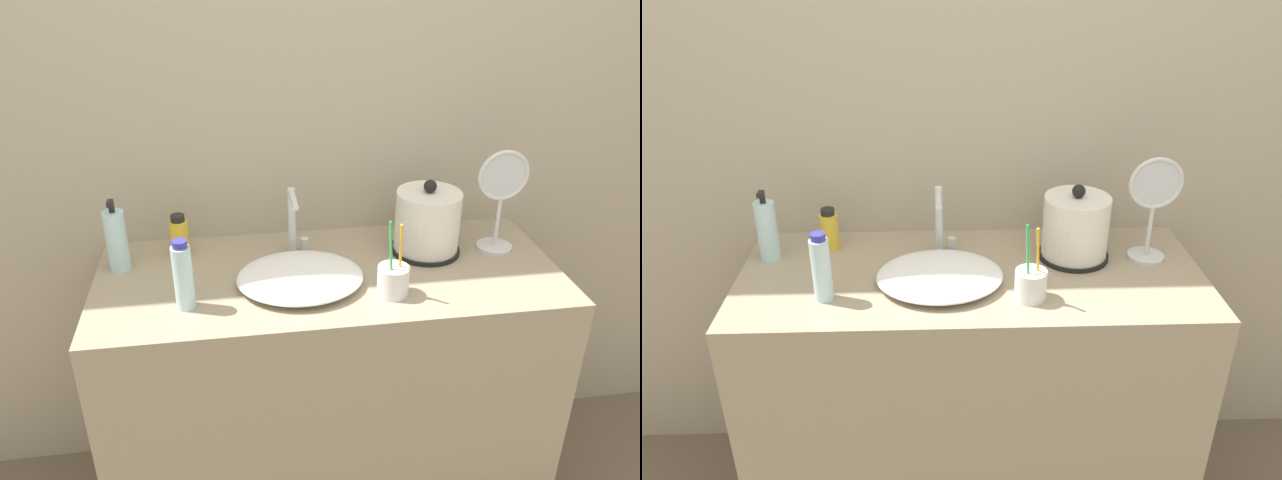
% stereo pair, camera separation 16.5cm
% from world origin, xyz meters
% --- Properties ---
extents(wall_back, '(6.00, 0.04, 2.60)m').
position_xyz_m(wall_back, '(0.00, 0.55, 1.30)').
color(wall_back, '#ADA38E').
rests_on(wall_back, ground_plane).
extents(vanity_counter, '(1.26, 0.53, 0.81)m').
position_xyz_m(vanity_counter, '(0.00, 0.26, 0.41)').
color(vanity_counter, gray).
rests_on(vanity_counter, ground_plane).
extents(sink_basin, '(0.33, 0.28, 0.04)m').
position_xyz_m(sink_basin, '(-0.09, 0.21, 0.83)').
color(sink_basin, white).
rests_on(sink_basin, vanity_counter).
extents(faucet, '(0.06, 0.12, 0.20)m').
position_xyz_m(faucet, '(-0.08, 0.38, 0.92)').
color(faucet, silver).
rests_on(faucet, vanity_counter).
extents(electric_kettle, '(0.20, 0.20, 0.22)m').
position_xyz_m(electric_kettle, '(0.29, 0.34, 0.90)').
color(electric_kettle, black).
rests_on(electric_kettle, vanity_counter).
extents(toothbrush_cup, '(0.08, 0.08, 0.21)m').
position_xyz_m(toothbrush_cup, '(0.14, 0.13, 0.85)').
color(toothbrush_cup, silver).
rests_on(toothbrush_cup, vanity_counter).
extents(lotion_bottle, '(0.06, 0.06, 0.21)m').
position_xyz_m(lotion_bottle, '(-0.57, 0.37, 0.90)').
color(lotion_bottle, silver).
rests_on(lotion_bottle, vanity_counter).
extents(shampoo_bottle, '(0.05, 0.05, 0.13)m').
position_xyz_m(shampoo_bottle, '(-0.40, 0.42, 0.87)').
color(shampoo_bottle, gold).
rests_on(shampoo_bottle, vanity_counter).
extents(mouthwash_bottle, '(0.05, 0.05, 0.18)m').
position_xyz_m(mouthwash_bottle, '(-0.38, 0.15, 0.90)').
color(mouthwash_bottle, silver).
rests_on(mouthwash_bottle, vanity_counter).
extents(vanity_mirror, '(0.15, 0.10, 0.30)m').
position_xyz_m(vanity_mirror, '(0.50, 0.33, 0.98)').
color(vanity_mirror, silver).
rests_on(vanity_mirror, vanity_counter).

